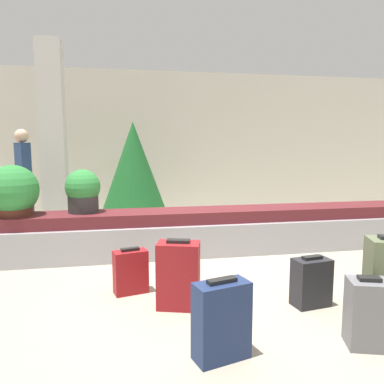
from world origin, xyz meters
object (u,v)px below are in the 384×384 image
object	(u,v)px
pillar	(53,139)
suitcase_5	(221,320)
suitcase_3	(367,313)
traveler_1	(23,167)
suitcase_0	(131,272)
potted_plant_0	(83,191)
suitcase_4	(311,282)
potted_plant_1	(13,192)
suitcase_1	(178,275)
decorated_tree	(134,168)

from	to	relation	value
pillar	suitcase_5	world-z (taller)	pillar
pillar	suitcase_3	xyz separation A→B (m)	(2.91, -4.22, -1.34)
pillar	traveler_1	distance (m)	1.23
suitcase_3	suitcase_5	xyz separation A→B (m)	(-1.12, 0.04, 0.02)
suitcase_0	potted_plant_0	distance (m)	1.67
suitcase_4	suitcase_3	bearing A→B (deg)	-94.14
potted_plant_0	traveler_1	xyz separation A→B (m)	(-1.30, 2.32, 0.19)
suitcase_3	suitcase_5	distance (m)	1.12
potted_plant_0	traveler_1	bearing A→B (deg)	119.24
suitcase_3	suitcase_5	size ratio (longest dim) A/B	0.92
pillar	suitcase_3	distance (m)	5.30
pillar	potted_plant_1	size ratio (longest dim) A/B	4.90
suitcase_3	potted_plant_1	xyz separation A→B (m)	(-3.16, 2.68, 0.65)
pillar	potted_plant_1	distance (m)	1.71
suitcase_1	suitcase_4	distance (m)	1.25
decorated_tree	suitcase_0	bearing A→B (deg)	-92.52
suitcase_1	traveler_1	size ratio (longest dim) A/B	0.36
pillar	potted_plant_0	world-z (taller)	pillar
suitcase_4	potted_plant_1	distance (m)	3.73
traveler_1	suitcase_3	bearing A→B (deg)	178.21
suitcase_1	potted_plant_1	distance (m)	2.63
suitcase_3	suitcase_4	distance (m)	0.74
suitcase_0	traveler_1	distance (m)	4.26
suitcase_1	traveler_1	world-z (taller)	traveler_1
suitcase_0	suitcase_5	xyz separation A→B (m)	(0.61, -1.32, 0.06)
potted_plant_0	suitcase_3	bearing A→B (deg)	-50.17
pillar	suitcase_5	xyz separation A→B (m)	(1.79, -4.18, -1.32)
suitcase_4	traveler_1	bearing A→B (deg)	120.69
pillar	traveler_1	xyz separation A→B (m)	(-0.70, 0.87, -0.51)
traveler_1	decorated_tree	distance (m)	2.05
suitcase_5	pillar	bearing A→B (deg)	97.81
decorated_tree	potted_plant_0	bearing A→B (deg)	-109.11
suitcase_0	suitcase_4	xyz separation A→B (m)	(1.67, -0.62, 0.00)
suitcase_1	decorated_tree	size ratio (longest dim) A/B	0.33
suitcase_5	decorated_tree	world-z (taller)	decorated_tree
suitcase_5	potted_plant_1	distance (m)	3.40
suitcase_3	decorated_tree	bearing A→B (deg)	125.01
potted_plant_0	potted_plant_1	xyz separation A→B (m)	(-0.85, -0.09, 0.02)
suitcase_3	traveler_1	bearing A→B (deg)	142.63
suitcase_5	potted_plant_0	xyz separation A→B (m)	(-1.19, 2.73, 0.61)
suitcase_4	decorated_tree	bearing A→B (deg)	101.37
suitcase_1	potted_plant_1	world-z (taller)	potted_plant_1
suitcase_5	traveler_1	xyz separation A→B (m)	(-2.49, 5.05, 0.80)
suitcase_0	suitcase_5	size ratio (longest dim) A/B	0.80
pillar	suitcase_0	distance (m)	3.38
suitcase_4	potted_plant_1	size ratio (longest dim) A/B	0.74
potted_plant_0	decorated_tree	world-z (taller)	decorated_tree
potted_plant_0	traveler_1	world-z (taller)	traveler_1
suitcase_1	suitcase_3	size ratio (longest dim) A/B	1.19
suitcase_1	potted_plant_0	size ratio (longest dim) A/B	1.12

